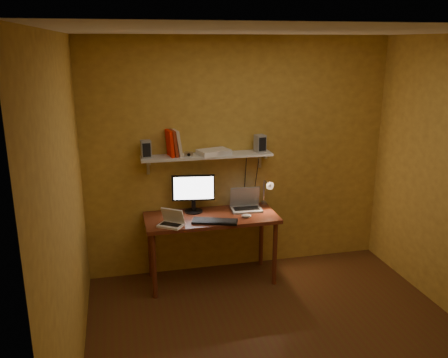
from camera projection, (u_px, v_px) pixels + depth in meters
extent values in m
cube|color=#4E2714|center=(285.00, 345.00, 4.12)|extent=(3.40, 3.20, 0.02)
cube|color=silver|center=(299.00, 30.00, 3.39)|extent=(3.40, 3.20, 0.02)
cube|color=gold|center=(239.00, 157.00, 5.26)|extent=(3.40, 0.02, 2.60)
cube|color=gold|center=(413.00, 310.00, 2.25)|extent=(3.40, 0.02, 2.60)
cube|color=gold|center=(66.00, 220.00, 3.38)|extent=(0.02, 3.20, 2.60)
cube|color=maroon|center=(211.00, 218.00, 5.03)|extent=(1.40, 0.60, 0.04)
cylinder|color=maroon|center=(154.00, 266.00, 4.77)|extent=(0.05, 0.05, 0.71)
cylinder|color=maroon|center=(275.00, 254.00, 5.05)|extent=(0.05, 0.05, 0.71)
cylinder|color=maroon|center=(150.00, 247.00, 5.22)|extent=(0.05, 0.05, 0.71)
cylinder|color=maroon|center=(261.00, 236.00, 5.50)|extent=(0.05, 0.05, 0.71)
cube|color=silver|center=(207.00, 156.00, 5.03)|extent=(1.40, 0.25, 0.02)
cube|color=silver|center=(148.00, 166.00, 5.02)|extent=(0.03, 0.03, 0.18)
cube|color=silver|center=(260.00, 160.00, 5.30)|extent=(0.03, 0.03, 0.18)
cylinder|color=black|center=(194.00, 211.00, 5.14)|extent=(0.22, 0.22, 0.01)
cube|color=black|center=(194.00, 205.00, 5.12)|extent=(0.05, 0.04, 0.14)
cube|color=black|center=(193.00, 188.00, 5.07)|extent=(0.46, 0.09, 0.28)
cube|color=white|center=(193.00, 188.00, 5.05)|extent=(0.42, 0.06, 0.25)
cube|color=gray|center=(246.00, 209.00, 5.19)|extent=(0.34, 0.25, 0.02)
cube|color=black|center=(246.00, 208.00, 5.19)|extent=(0.28, 0.14, 0.00)
cube|color=gray|center=(245.00, 196.00, 5.24)|extent=(0.33, 0.09, 0.23)
cube|color=#141C41|center=(245.00, 196.00, 5.24)|extent=(0.29, 0.07, 0.19)
cube|color=white|center=(171.00, 225.00, 4.74)|extent=(0.29, 0.27, 0.02)
cube|color=black|center=(171.00, 224.00, 4.74)|extent=(0.22, 0.19, 0.00)
cube|color=white|center=(173.00, 215.00, 4.76)|extent=(0.24, 0.20, 0.16)
cube|color=black|center=(173.00, 215.00, 4.76)|extent=(0.20, 0.16, 0.13)
cube|color=black|center=(215.00, 221.00, 4.84)|extent=(0.49, 0.30, 0.02)
ellipsoid|color=white|center=(246.00, 216.00, 4.97)|extent=(0.12, 0.09, 0.04)
cube|color=silver|center=(264.00, 205.00, 5.39)|extent=(0.05, 0.06, 0.08)
cylinder|color=silver|center=(264.00, 192.00, 5.35)|extent=(0.02, 0.02, 0.28)
cylinder|color=silver|center=(266.00, 182.00, 5.24)|extent=(0.01, 0.16, 0.01)
cone|color=silver|center=(269.00, 185.00, 5.16)|extent=(0.09, 0.09, 0.09)
sphere|color=#FFE0A5|center=(269.00, 185.00, 5.14)|extent=(0.04, 0.04, 0.04)
cube|color=gray|center=(146.00, 149.00, 4.87)|extent=(0.11, 0.11, 0.18)
cube|color=gray|center=(260.00, 143.00, 5.13)|extent=(0.12, 0.12, 0.19)
cube|color=#EF1B00|center=(170.00, 143.00, 4.92)|extent=(0.08, 0.19, 0.28)
cube|color=maroon|center=(173.00, 143.00, 4.93)|extent=(0.09, 0.19, 0.28)
cube|color=beige|center=(177.00, 143.00, 4.94)|extent=(0.10, 0.20, 0.28)
cube|color=silver|center=(189.00, 154.00, 4.92)|extent=(0.09, 0.03, 0.05)
cylinder|color=black|center=(189.00, 155.00, 4.90)|extent=(0.03, 0.02, 0.03)
cube|color=white|center=(214.00, 152.00, 5.02)|extent=(0.37, 0.30, 0.05)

